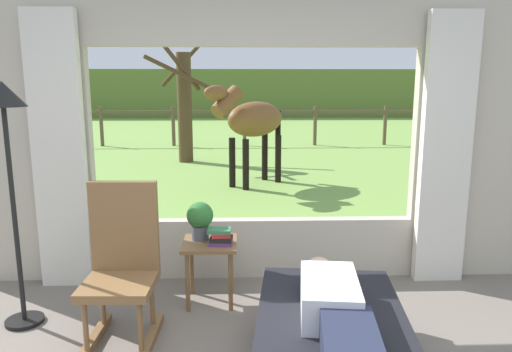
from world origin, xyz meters
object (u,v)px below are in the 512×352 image
rocking_chair (122,265)px  potted_plant (200,218)px  floor_lamp_left (6,131)px  side_table (210,253)px  reclining_person (336,313)px  pasture_tree (184,103)px  horse (252,120)px  book_stack (221,237)px

rocking_chair → potted_plant: size_ratio=3.50×
potted_plant → floor_lamp_left: (-1.32, -0.38, 0.76)m
rocking_chair → side_table: 0.80m
reclining_person → floor_lamp_left: (-2.18, 0.94, 0.94)m
reclining_person → pasture_tree: (-1.77, 8.30, 0.82)m
reclining_person → potted_plant: potted_plant is taller
potted_plant → pasture_tree: 7.06m
rocking_chair → horse: (1.04, 5.03, 0.61)m
side_table → book_stack: (0.09, -0.06, 0.16)m
rocking_chair → book_stack: rocking_chair is taller
rocking_chair → book_stack: bearing=37.8°
book_stack → pasture_tree: size_ratio=0.07×
reclining_person → pasture_tree: 8.52m
rocking_chair → potted_plant: rocking_chair is taller
floor_lamp_left → side_table: bearing=12.7°
horse → pasture_tree: size_ratio=0.63×
rocking_chair → potted_plant: (0.50, 0.61, 0.16)m
book_stack → horse: horse is taller
rocking_chair → potted_plant: bearing=52.5°
reclining_person → rocking_chair: (-1.37, 0.71, 0.02)m
potted_plant → floor_lamp_left: floor_lamp_left is taller
reclining_person → horse: 5.79m
potted_plant → horse: size_ratio=0.18×
reclining_person → rocking_chair: 1.54m
side_table → potted_plant: potted_plant is taller
floor_lamp_left → pasture_tree: (0.42, 7.35, -0.13)m
rocking_chair → horse: size_ratio=0.65×
side_table → book_stack: book_stack is taller
book_stack → reclining_person: bearing=-59.9°
floor_lamp_left → pasture_tree: 7.37m
rocking_chair → floor_lamp_left: (-0.82, 0.23, 0.92)m
floor_lamp_left → pasture_tree: pasture_tree is taller
book_stack → side_table: bearing=146.5°
side_table → horse: size_ratio=0.30×
floor_lamp_left → horse: 5.16m
reclining_person → pasture_tree: size_ratio=0.52×
book_stack → pasture_tree: bearing=98.6°
book_stack → floor_lamp_left: (-1.49, -0.25, 0.88)m
side_table → potted_plant: (-0.08, 0.06, 0.28)m
rocking_chair → potted_plant: 0.80m
floor_lamp_left → reclining_person: bearing=-23.4°
pasture_tree → side_table: bearing=-82.1°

